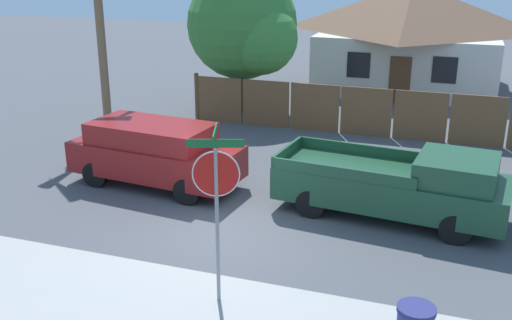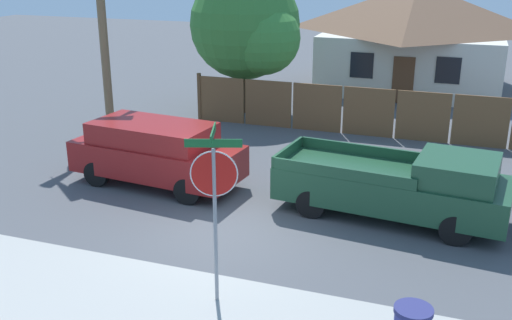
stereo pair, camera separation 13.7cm
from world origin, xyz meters
The scene contains 8 objects.
ground_plane centered at (0.00, 0.00, 0.00)m, with size 80.00×80.00×0.00m, color #4C4F54.
sidewalk_strip centered at (0.00, -3.60, 0.00)m, with size 36.00×3.20×0.01m.
wooden_fence centered at (1.84, 8.75, 0.86)m, with size 13.13×0.12×1.82m.
house centered at (2.42, 17.59, 2.51)m, with size 8.61×7.58×4.85m.
oak_tree centered at (-3.21, 10.34, 3.42)m, with size 4.51×4.29×5.67m.
red_suv centered at (-2.92, 2.07, 0.96)m, with size 4.92×2.38×1.77m.
orange_pickup centered at (3.71, 2.04, 0.85)m, with size 5.68×2.58×1.73m.
stop_sign centered at (0.97, -2.84, 2.29)m, with size 0.96×0.86×3.34m.
Camera 2 is at (4.92, -11.80, 6.18)m, focal length 42.00 mm.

